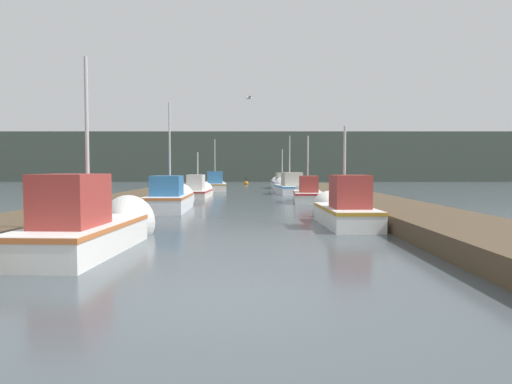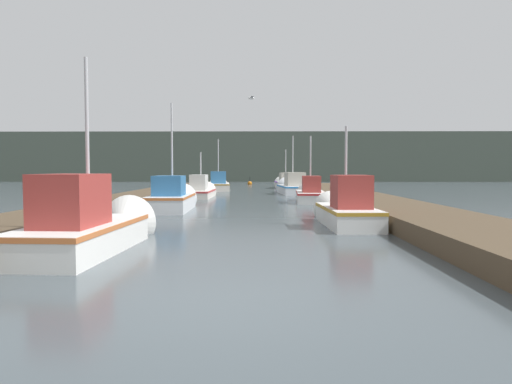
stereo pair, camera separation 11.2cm
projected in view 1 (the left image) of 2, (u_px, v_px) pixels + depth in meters
ground_plane at (223, 305)px, 5.98m from camera, size 200.00×200.00×0.00m
dock_left at (132, 201)px, 21.97m from camera, size 2.90×40.00×0.49m
dock_right at (365, 201)px, 21.92m from camera, size 2.90×40.00×0.49m
distant_shore_ridge at (255, 158)px, 69.97m from camera, size 120.00×16.00×6.86m
fishing_boat_0 at (94, 226)px, 10.14m from camera, size 1.80×5.06×4.62m
fishing_boat_1 at (345, 209)px, 14.71m from camera, size 1.54×4.80×3.49m
fishing_boat_2 at (173, 198)px, 19.93m from camera, size 1.71×5.00×5.01m
fishing_boat_3 at (309, 193)px, 24.96m from camera, size 1.74×5.13×3.98m
fishing_boat_4 at (200, 191)px, 28.77m from camera, size 1.55×4.90×3.29m
fishing_boat_5 at (291, 187)px, 33.00m from camera, size 2.23×5.67×4.68m
fishing_boat_6 at (217, 185)px, 38.00m from camera, size 2.24×5.89×4.74m
fishing_boat_7 at (284, 183)px, 42.00m from camera, size 2.01×5.88×4.01m
mooring_piling_0 at (296, 182)px, 43.16m from camera, size 0.35×0.35×1.00m
mooring_piling_1 at (301, 182)px, 38.66m from camera, size 0.31×0.31×1.29m
channel_buoy at (248, 183)px, 51.35m from camera, size 0.50×0.50×1.00m
seagull_lead at (251, 98)px, 20.10m from camera, size 0.30×0.56×0.12m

